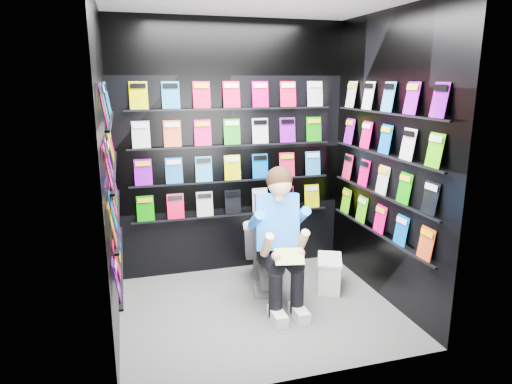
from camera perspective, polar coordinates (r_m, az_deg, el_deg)
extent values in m
plane|color=slate|center=(4.22, 0.38, -14.52)|extent=(2.40, 2.40, 0.00)
cube|color=black|center=(4.73, -3.08, 5.28)|extent=(2.40, 0.04, 2.60)
cube|color=black|center=(2.85, 6.19, -0.51)|extent=(2.40, 0.04, 2.60)
cube|color=black|center=(3.62, -18.08, 1.96)|extent=(0.04, 2.00, 2.60)
cube|color=black|center=(4.27, 16.06, 3.83)|extent=(0.04, 2.00, 2.60)
imported|color=white|center=(4.55, 0.91, -7.24)|extent=(0.56, 0.82, 0.73)
cube|color=white|center=(4.61, 9.13, -10.15)|extent=(0.35, 0.43, 0.28)
cube|color=white|center=(4.55, 9.20, -8.34)|extent=(0.37, 0.46, 0.03)
cube|color=green|center=(3.83, 4.18, -8.03)|extent=(0.27, 0.19, 0.10)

